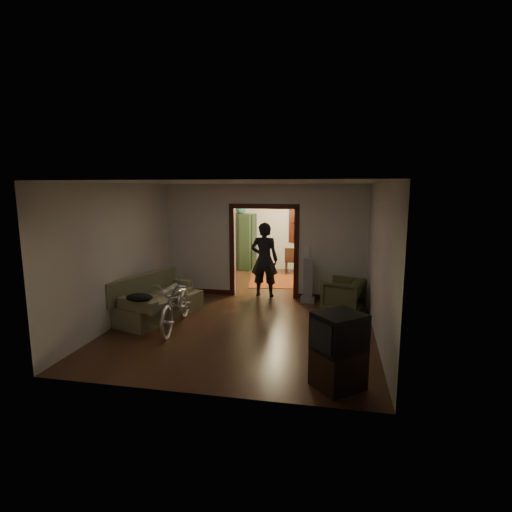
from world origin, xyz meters
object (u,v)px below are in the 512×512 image
(armchair, at_px, (343,295))
(person, at_px, (264,260))
(sofa, at_px, (158,296))
(bicycle, at_px, (177,303))
(desk, at_px, (311,263))
(locker, at_px, (241,242))

(armchair, distance_m, person, 2.21)
(sofa, height_order, armchair, sofa)
(bicycle, xyz_separation_m, desk, (2.27, 5.52, -0.13))
(locker, bearing_deg, bicycle, -71.93)
(person, bearing_deg, locker, -66.80)
(bicycle, relative_size, desk, 1.94)
(sofa, bearing_deg, person, 64.92)
(locker, distance_m, desk, 2.46)
(armchair, xyz_separation_m, locker, (-3.31, 4.15, 0.56))
(desk, bearing_deg, bicycle, -99.44)
(bicycle, height_order, desk, bicycle)
(armchair, height_order, locker, locker)
(armchair, bearing_deg, locker, -121.78)
(sofa, distance_m, desk, 5.77)
(armchair, relative_size, desk, 0.85)
(sofa, relative_size, armchair, 2.43)
(armchair, xyz_separation_m, person, (-1.93, 0.91, 0.57))
(person, distance_m, locker, 3.52)
(person, distance_m, desk, 3.13)
(sofa, xyz_separation_m, locker, (0.52, 5.32, 0.48))
(person, bearing_deg, sofa, 47.90)
(bicycle, distance_m, person, 2.93)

